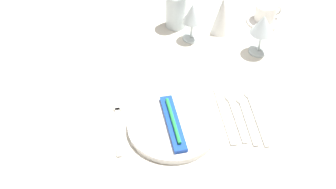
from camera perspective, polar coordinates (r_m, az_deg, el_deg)
name	(u,v)px	position (r m, az deg, el deg)	size (l,w,h in m)	color
dining_table	(159,96)	(1.49, -1.11, -0.20)	(1.80, 1.11, 0.74)	silver
dinner_plate	(173,127)	(1.27, 0.64, -4.07)	(0.26, 0.26, 0.02)	white
toothbrush_package	(173,123)	(1.26, 0.64, -3.56)	(0.05, 0.21, 0.02)	blue
fork_outer	(118,125)	(1.30, -6.33, -3.79)	(0.02, 0.21, 0.00)	beige
dinner_knife	(225,117)	(1.32, 7.19, -2.86)	(0.02, 0.22, 0.00)	beige
spoon_soup	(234,110)	(1.34, 8.31, -1.98)	(0.03, 0.20, 0.01)	beige
spoon_dessert	(245,113)	(1.34, 9.67, -2.26)	(0.03, 0.20, 0.01)	beige
spoon_tea	(254,110)	(1.35, 10.81, -1.90)	(0.03, 0.23, 0.01)	beige
saucer_left	(264,20)	(1.71, 12.02, 9.18)	(0.13, 0.13, 0.01)	white
coffee_cup_left	(266,12)	(1.70, 12.26, 10.16)	(0.10, 0.08, 0.06)	white
wine_glass_centre	(192,15)	(1.54, 3.08, 9.97)	(0.06, 0.06, 0.14)	silver
wine_glass_left	(263,26)	(1.50, 11.86, 8.41)	(0.08, 0.08, 0.14)	silver
drink_tumbler	(176,10)	(1.62, 1.00, 10.58)	(0.08, 0.08, 0.13)	silver
napkin_folded	(222,15)	(1.60, 6.85, 9.97)	(0.07, 0.07, 0.14)	white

